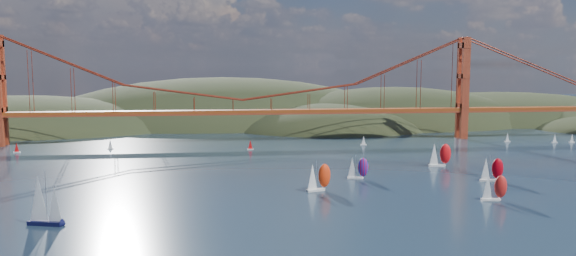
{
  "coord_description": "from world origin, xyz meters",
  "views": [
    {
      "loc": [
        -11.67,
        -112.61,
        40.41
      ],
      "look_at": [
        12.93,
        90.0,
        17.22
      ],
      "focal_mm": 35.0,
      "sensor_mm": 36.0,
      "label": 1
    }
  ],
  "objects_px": {
    "racer_0": "(318,177)",
    "sloop_navy": "(43,201)",
    "racer_2": "(491,169)",
    "racer_1": "(494,187)",
    "racer_3": "(440,154)",
    "racer_rwb": "(357,168)"
  },
  "relations": [
    {
      "from": "racer_1",
      "to": "racer_2",
      "type": "distance_m",
      "value": 29.39
    },
    {
      "from": "racer_1",
      "to": "racer_3",
      "type": "distance_m",
      "value": 56.58
    },
    {
      "from": "racer_0",
      "to": "racer_1",
      "type": "bearing_deg",
      "value": -40.89
    },
    {
      "from": "racer_3",
      "to": "sloop_navy",
      "type": "bearing_deg",
      "value": -152.35
    },
    {
      "from": "racer_3",
      "to": "racer_rwb",
      "type": "height_order",
      "value": "racer_3"
    },
    {
      "from": "racer_0",
      "to": "racer_3",
      "type": "relative_size",
      "value": 0.95
    },
    {
      "from": "racer_2",
      "to": "racer_0",
      "type": "bearing_deg",
      "value": -167.93
    },
    {
      "from": "racer_0",
      "to": "racer_2",
      "type": "distance_m",
      "value": 62.73
    },
    {
      "from": "racer_2",
      "to": "racer_1",
      "type": "bearing_deg",
      "value": -110.16
    },
    {
      "from": "racer_2",
      "to": "racer_3",
      "type": "xyz_separation_m",
      "value": [
        -6.77,
        29.72,
        0.54
      ]
    },
    {
      "from": "racer_rwb",
      "to": "sloop_navy",
      "type": "bearing_deg",
      "value": -141.97
    },
    {
      "from": "sloop_navy",
      "to": "racer_1",
      "type": "relative_size",
      "value": 1.61
    },
    {
      "from": "sloop_navy",
      "to": "racer_0",
      "type": "bearing_deg",
      "value": 36.8
    },
    {
      "from": "racer_1",
      "to": "racer_3",
      "type": "xyz_separation_m",
      "value": [
        5.83,
        56.27,
        0.76
      ]
    },
    {
      "from": "racer_0",
      "to": "sloop_navy",
      "type": "bearing_deg",
      "value": -178.43
    },
    {
      "from": "sloop_navy",
      "to": "racer_3",
      "type": "xyz_separation_m",
      "value": [
        130.97,
        66.85,
        -1.31
      ]
    },
    {
      "from": "racer_0",
      "to": "racer_1",
      "type": "height_order",
      "value": "racer_0"
    },
    {
      "from": "sloop_navy",
      "to": "racer_3",
      "type": "height_order",
      "value": "sloop_navy"
    },
    {
      "from": "racer_3",
      "to": "racer_rwb",
      "type": "relative_size",
      "value": 1.2
    },
    {
      "from": "racer_2",
      "to": "racer_rwb",
      "type": "relative_size",
      "value": 1.07
    },
    {
      "from": "racer_1",
      "to": "racer_2",
      "type": "xyz_separation_m",
      "value": [
        12.6,
        26.55,
        0.22
      ]
    },
    {
      "from": "sloop_navy",
      "to": "racer_0",
      "type": "xyz_separation_m",
      "value": [
        75.46,
        29.65,
        -1.53
      ]
    }
  ]
}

